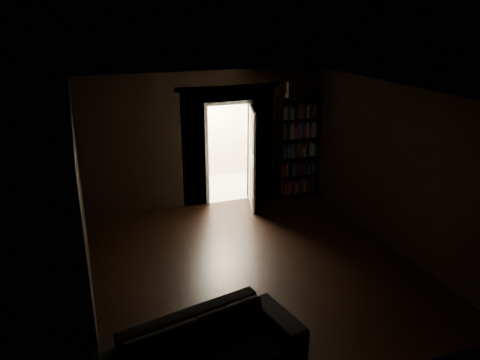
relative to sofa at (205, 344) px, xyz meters
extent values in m
plane|color=black|center=(1.40, 2.10, -0.44)|extent=(5.50, 5.50, 0.00)
cube|color=black|center=(0.17, 4.90, 0.96)|extent=(2.55, 0.10, 2.80)
cube|color=black|center=(3.12, 4.90, 0.96)|extent=(1.55, 0.10, 2.80)
cube|color=black|center=(1.90, 4.90, 2.01)|extent=(0.90, 0.10, 0.70)
cube|color=black|center=(-1.10, 2.10, 0.96)|extent=(0.02, 5.50, 2.80)
cube|color=black|center=(3.90, 2.10, 0.96)|extent=(0.02, 5.50, 2.80)
cube|color=black|center=(1.40, -0.65, 0.96)|extent=(5.00, 0.02, 2.80)
cube|color=beige|center=(1.40, 2.10, 2.36)|extent=(5.00, 5.50, 0.02)
cube|color=silver|center=(1.90, 4.84, 0.61)|extent=(1.04, 0.06, 2.17)
cube|color=beige|center=(1.90, 5.75, -0.49)|extent=(2.20, 1.80, 0.10)
cube|color=#EFE7CF|center=(1.90, 6.60, 0.76)|extent=(2.20, 0.10, 2.40)
cube|color=#EFE7CF|center=(0.85, 5.75, 0.76)|extent=(0.10, 1.60, 2.40)
cube|color=#EFE7CF|center=(2.95, 5.75, 0.76)|extent=(0.10, 1.60, 2.40)
cube|color=#EFE7CF|center=(1.90, 5.75, 2.01)|extent=(2.20, 1.80, 0.10)
cube|color=#CA6D71|center=(1.90, 6.54, 1.78)|extent=(2.00, 0.04, 0.26)
imported|color=black|center=(0.00, 0.00, 0.00)|extent=(2.42, 1.43, 0.87)
cube|color=black|center=(3.40, 4.69, 0.66)|extent=(0.95, 0.50, 2.20)
cube|color=white|center=(1.30, 6.21, 0.39)|extent=(0.80, 0.74, 1.65)
cube|color=silver|center=(2.26, 4.42, 0.59)|extent=(0.27, 0.83, 2.05)
cube|color=white|center=(3.16, 4.74, 1.92)|extent=(0.14, 0.14, 0.32)
cube|color=black|center=(1.32, 6.21, 1.35)|extent=(0.67, 0.24, 0.27)
camera|label=1|loc=(-1.06, -4.11, 3.46)|focal=35.00mm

